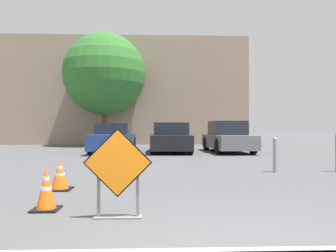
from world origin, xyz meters
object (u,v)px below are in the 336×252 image
Objects in this scene: bollard_nearest at (275,154)px; traffic_cone_nearest at (46,189)px; parked_car_second at (171,138)px; parked_car_nearest at (114,139)px; parked_car_third at (228,138)px; road_closed_sign at (118,171)px; traffic_cone_second at (60,175)px.

traffic_cone_nearest is at bearing -141.35° from bollard_nearest.
traffic_cone_nearest is 11.54m from parked_car_second.
parked_car_nearest is 0.95× the size of parked_car_third.
bollard_nearest is (2.50, -7.38, -0.16)m from parked_car_second.
parked_car_second is (1.26, 11.77, 0.03)m from road_closed_sign.
road_closed_sign reaches higher than traffic_cone_nearest.
bollard_nearest is (4.89, 3.91, 0.20)m from traffic_cone_nearest.
parked_car_nearest is at bearing 90.87° from traffic_cone_second.
traffic_cone_second is at bearing 93.01° from parked_car_nearest.
traffic_cone_nearest is 12.23m from parked_car_third.
traffic_cone_second is 0.14× the size of parked_car_third.
parked_car_third is (5.42, 9.50, 0.41)m from traffic_cone_second.
road_closed_sign is 11.45m from parked_car_nearest.
road_closed_sign is 11.84m from parked_car_second.
parked_car_third reaches higher than road_closed_sign.
parked_car_third reaches higher than traffic_cone_second.
parked_car_third reaches higher than traffic_cone_nearest.
parked_car_nearest is 0.92× the size of parked_car_second.
traffic_cone_second is 10.94m from parked_car_third.
parked_car_second is (2.78, 0.42, 0.01)m from parked_car_nearest.
parked_car_third is (5.56, 0.22, 0.04)m from parked_car_nearest.
traffic_cone_nearest is at bearing 156.42° from road_closed_sign.
traffic_cone_second is (-1.38, 2.07, -0.35)m from road_closed_sign.
parked_car_nearest is at bearing -0.84° from parked_car_third.
road_closed_sign is at bearing -56.32° from traffic_cone_second.
parked_car_nearest reaches higher than traffic_cone_second.
traffic_cone_second is 9.29m from parked_car_nearest.
parked_car_second is (2.38, 11.28, 0.36)m from traffic_cone_nearest.
parked_car_nearest is at bearing 97.62° from road_closed_sign.
parked_car_second is at bearing 74.78° from traffic_cone_second.
road_closed_sign reaches higher than bollard_nearest.
road_closed_sign is 12.25m from parked_car_third.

